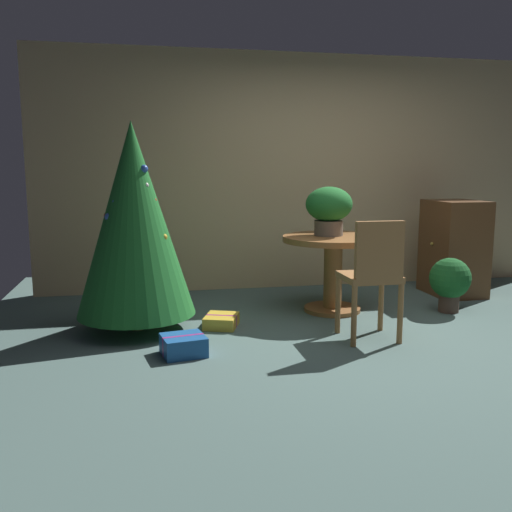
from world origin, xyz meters
name	(u,v)px	position (x,y,z in m)	size (l,w,h in m)	color
ground_plane	(383,342)	(0.00, 0.00, 0.00)	(6.60, 6.60, 0.00)	#4C6660
back_wall_panel	(306,173)	(0.00, 2.20, 1.30)	(6.00, 0.10, 2.60)	tan
round_dining_table	(333,258)	(-0.08, 0.99, 0.52)	(0.96, 0.96, 0.72)	brown
flower_vase	(329,207)	(-0.11, 1.05, 0.99)	(0.44, 0.44, 0.46)	#665B51
wooden_chair_near	(373,272)	(-0.08, 0.05, 0.55)	(0.42, 0.41, 0.96)	#9E6B3D
holiday_tree	(134,219)	(-1.90, 0.72, 0.94)	(0.98, 0.98, 1.73)	brown
gift_box_blue	(184,345)	(-1.56, 0.00, 0.07)	(0.35, 0.33, 0.14)	#1E569E
gift_box_gold	(221,321)	(-1.19, 0.66, 0.05)	(0.35, 0.38, 0.10)	gold
wooden_cabinet	(454,248)	(1.43, 1.44, 0.51)	(0.53, 0.65, 1.01)	brown
potted_plant	(450,281)	(1.00, 0.75, 0.30)	(0.38, 0.38, 0.52)	#4C382D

